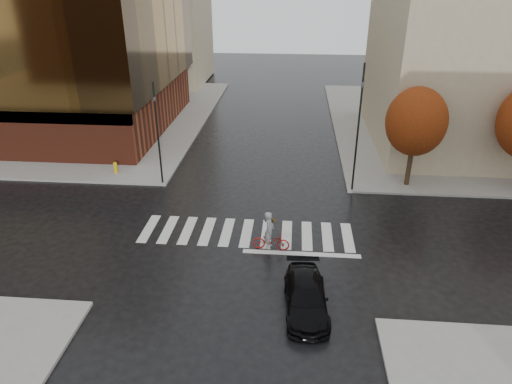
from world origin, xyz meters
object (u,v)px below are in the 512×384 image
at_px(traffic_light_nw, 157,128).
at_px(sedan, 306,297).
at_px(cyclist, 270,237).
at_px(fire_hydrant, 115,167).
at_px(traffic_light_ne, 359,119).

bearing_deg(traffic_light_nw, sedan, 53.41).
height_order(sedan, cyclist, cyclist).
distance_m(cyclist, traffic_light_nw, 11.07).
relative_size(sedan, fire_hydrant, 5.43).
distance_m(cyclist, fire_hydrant, 14.27).
distance_m(sedan, cyclist, 4.80).
height_order(sedan, traffic_light_nw, traffic_light_nw).
relative_size(sedan, traffic_light_nw, 0.64).
bearing_deg(fire_hydrant, traffic_light_ne, -4.61).
bearing_deg(traffic_light_ne, sedan, 88.18).
relative_size(sedan, cyclist, 2.00).
distance_m(traffic_light_nw, traffic_light_ne, 12.63).
distance_m(sedan, traffic_light_ne, 12.89).
relative_size(traffic_light_nw, fire_hydrant, 8.45).
bearing_deg(cyclist, sedan, -154.60).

